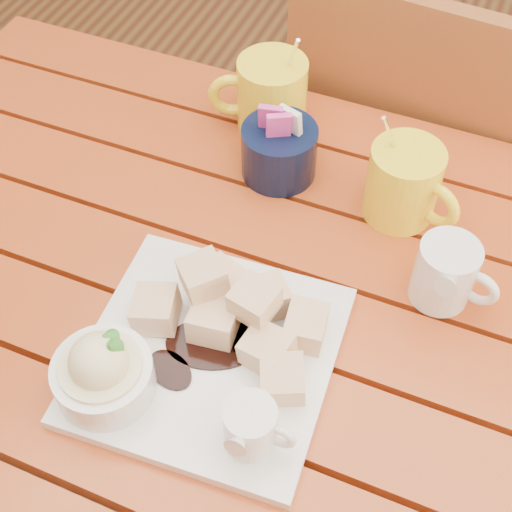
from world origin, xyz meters
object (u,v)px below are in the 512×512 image
at_px(table, 246,342).
at_px(dessert_plate, 190,354).
at_px(coffee_mug_left, 270,95).
at_px(chair_far, 416,170).
at_px(coffee_mug_right, 405,183).

distance_m(table, dessert_plate, 0.18).
height_order(coffee_mug_left, chair_far, chair_far).
bearing_deg(chair_far, dessert_plate, 83.58).
bearing_deg(coffee_mug_right, chair_far, 116.84).
distance_m(table, coffee_mug_right, 0.29).
relative_size(coffee_mug_left, coffee_mug_right, 1.06).
relative_size(coffee_mug_left, chair_far, 0.18).
bearing_deg(chair_far, table, 82.83).
bearing_deg(coffee_mug_right, table, -100.45).
bearing_deg(chair_far, coffee_mug_right, 98.33).
xyz_separation_m(coffee_mug_left, coffee_mug_right, (0.22, -0.09, -0.00)).
bearing_deg(chair_far, coffee_mug_left, 54.99).
bearing_deg(coffee_mug_right, dessert_plate, -92.06).
height_order(dessert_plate, coffee_mug_left, coffee_mug_left).
height_order(dessert_plate, chair_far, chair_far).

